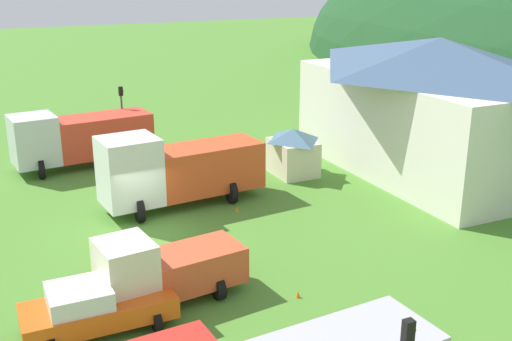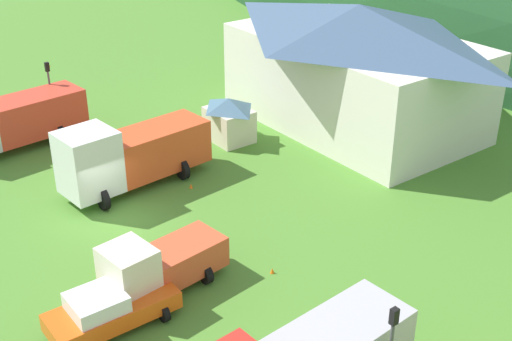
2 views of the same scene
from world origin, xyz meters
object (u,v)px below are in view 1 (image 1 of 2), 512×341
heavy_rig_white (175,169)px  traffic_cone_near_pickup (298,297)px  service_pickup_orange (95,308)px  traffic_cone_mid_row (237,211)px  play_shed_cream (293,151)px  traffic_light_west (122,113)px  depot_building (435,103)px  tow_truck_silver (78,137)px  light_truck_cream (162,269)px

heavy_rig_white → traffic_cone_near_pickup: bearing=90.9°
service_pickup_orange → traffic_cone_mid_row: service_pickup_orange is taller
service_pickup_orange → play_shed_cream: bearing=-139.4°
heavy_rig_white → service_pickup_orange: 11.16m
traffic_cone_mid_row → traffic_light_west: bearing=-167.8°
service_pickup_orange → depot_building: bearing=-157.1°
depot_building → service_pickup_orange: bearing=-67.2°
tow_truck_silver → service_pickup_orange: bearing=75.2°
depot_building → traffic_cone_near_pickup: 17.41m
heavy_rig_white → traffic_cone_mid_row: (1.96, 2.39, -1.89)m
heavy_rig_white → traffic_cone_mid_row: 3.62m
traffic_light_west → traffic_cone_near_pickup: bearing=3.6°
light_truck_cream → traffic_cone_near_pickup: 4.91m
depot_building → traffic_light_west: depot_building is taller
light_truck_cream → traffic_cone_near_pickup: (1.72, 4.42, -1.27)m
traffic_cone_near_pickup → light_truck_cream: bearing=-111.3°
traffic_cone_near_pickup → traffic_light_west: bearing=-176.4°
depot_building → light_truck_cream: bearing=-66.6°
service_pickup_orange → tow_truck_silver: bearing=-98.5°
heavy_rig_white → traffic_light_west: 9.81m
play_shed_cream → light_truck_cream: size_ratio=0.54×
play_shed_cream → traffic_cone_near_pickup: size_ratio=5.85×
traffic_light_west → traffic_cone_near_pickup: traffic_light_west is taller
play_shed_cream → heavy_rig_white: (1.84, -7.46, 0.53)m
traffic_light_west → traffic_cone_near_pickup: (20.16, 1.25, -2.59)m
traffic_cone_near_pickup → traffic_cone_mid_row: bearing=171.4°
play_shed_cream → light_truck_cream: (10.49, -10.76, -0.09)m
depot_building → traffic_cone_near_pickup: size_ratio=32.85×
depot_building → traffic_light_west: bearing=-124.6°
play_shed_cream → traffic_cone_near_pickup: (12.22, -6.34, -1.36)m
heavy_rig_white → light_truck_cream: heavy_rig_white is taller
play_shed_cream → service_pickup_orange: bearing=-49.5°
light_truck_cream → heavy_rig_white: bearing=-117.8°
play_shed_cream → service_pickup_orange: play_shed_cream is taller
light_truck_cream → traffic_light_west: 18.75m
depot_building → heavy_rig_white: depot_building is taller
heavy_rig_white → traffic_light_west: traffic_light_west is taller
heavy_rig_white → light_truck_cream: size_ratio=1.54×
depot_building → traffic_cone_mid_row: 13.31m
depot_building → service_pickup_orange: depot_building is taller
heavy_rig_white → light_truck_cream: 9.28m
depot_building → traffic_cone_near_pickup: (9.68, -13.95, -3.86)m
tow_truck_silver → traffic_cone_mid_row: (10.31, 5.49, -1.78)m
tow_truck_silver → service_pickup_orange: size_ratio=1.68×
traffic_light_west → depot_building: bearing=55.4°
heavy_rig_white → play_shed_cream: bearing=-171.5°
tow_truck_silver → heavy_rig_white: heavy_rig_white is taller
tow_truck_silver → service_pickup_orange: (17.83, -2.70, -0.95)m
traffic_cone_near_pickup → tow_truck_silver: bearing=-167.3°
heavy_rig_white → traffic_cone_near_pickup: heavy_rig_white is taller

